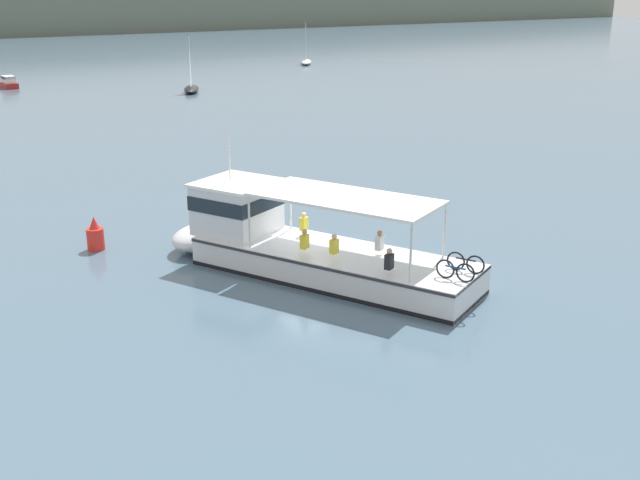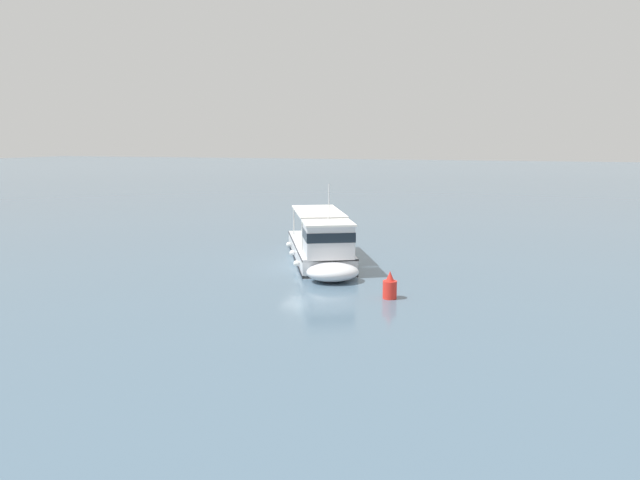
{
  "view_description": "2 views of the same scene",
  "coord_description": "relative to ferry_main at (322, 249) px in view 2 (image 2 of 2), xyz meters",
  "views": [
    {
      "loc": [
        -15.04,
        -24.46,
        10.42
      ],
      "look_at": [
        -0.56,
        -1.7,
        1.4
      ],
      "focal_mm": 43.43,
      "sensor_mm": 36.0,
      "label": 1
    },
    {
      "loc": [
        -12.24,
        33.22,
        7.79
      ],
      "look_at": [
        -0.56,
        -1.7,
        1.4
      ],
      "focal_mm": 32.36,
      "sensor_mm": 36.0,
      "label": 2
    }
  ],
  "objects": [
    {
      "name": "ground_plane",
      "position": [
        1.0,
        0.79,
        -1.02
      ],
      "size": [
        400.0,
        400.0,
        0.0
      ],
      "primitive_type": "plane",
      "color": "slate"
    },
    {
      "name": "ferry_main",
      "position": [
        0.0,
        0.0,
        0.0
      ],
      "size": [
        8.3,
        12.79,
        5.32
      ],
      "color": "silver",
      "rests_on": "ground"
    },
    {
      "name": "channel_buoy",
      "position": [
        -5.71,
        6.51,
        -0.45
      ],
      "size": [
        0.7,
        0.7,
        1.4
      ],
      "color": "red",
      "rests_on": "ground"
    }
  ]
}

